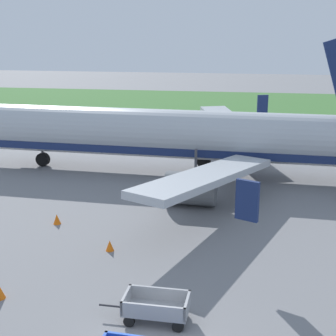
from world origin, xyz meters
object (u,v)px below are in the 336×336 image
airplane (181,136)px  traffic_cone_mid_apron (110,246)px  baggage_cart_third_in_row (156,307)px  traffic_cone_by_carts (57,219)px

airplane → traffic_cone_mid_apron: airplane is taller
airplane → baggage_cart_third_in_row: airplane is taller
airplane → traffic_cone_by_carts: (-5.74, -11.19, -2.76)m
airplane → traffic_cone_mid_apron: (-1.75, -14.15, -2.77)m
traffic_cone_by_carts → airplane: bearing=62.8°
traffic_cone_mid_apron → baggage_cart_third_in_row: bearing=-59.0°
baggage_cart_third_in_row → airplane: bearing=94.9°
airplane → traffic_cone_by_carts: bearing=-117.2°
traffic_cone_mid_apron → traffic_cone_by_carts: traffic_cone_by_carts is taller
airplane → traffic_cone_by_carts: airplane is taller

